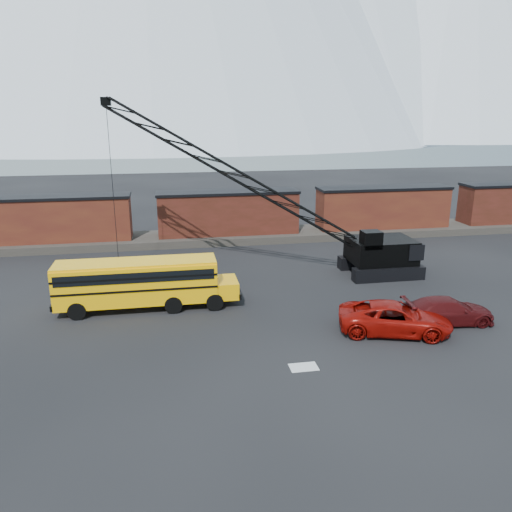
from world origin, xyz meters
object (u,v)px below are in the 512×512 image
at_px(school_bus, 143,282).
at_px(crawler_crane, 243,179).
at_px(maroon_suv, 448,311).
at_px(red_pickup, 395,318).

distance_m(school_bus, crawler_crane, 10.96).
bearing_deg(school_bus, maroon_suv, -17.23).
xyz_separation_m(school_bus, maroon_suv, (18.01, -5.58, -1.01)).
relative_size(school_bus, maroon_suv, 2.16).
bearing_deg(red_pickup, crawler_crane, 46.27).
bearing_deg(crawler_crane, school_bus, -141.86).
distance_m(red_pickup, maroon_suv, 3.78).
relative_size(school_bus, crawler_crane, 0.50).
height_order(school_bus, crawler_crane, crawler_crane).
height_order(red_pickup, maroon_suv, red_pickup).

